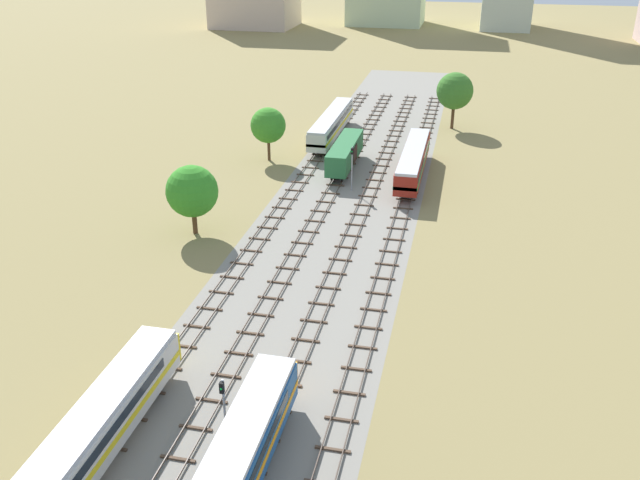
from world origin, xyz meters
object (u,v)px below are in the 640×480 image
diesel_railcar_centre_left_nearest (229,477)px  signal_post_near (224,402)px  diesel_railcar_centre_mid (413,160)px  signal_post_nearest (352,163)px  diesel_railcar_far_left_near (92,434)px  passenger_coach_far_left_far (331,123)px  freight_boxcar_left_midfar (345,152)px

diesel_railcar_centre_left_nearest → signal_post_near: (-2.38, 5.67, 0.50)m
diesel_railcar_centre_mid → signal_post_nearest: signal_post_nearest is taller
diesel_railcar_far_left_near → passenger_coach_far_left_far: same height
diesel_railcar_centre_mid → freight_boxcar_left_midfar: (-9.52, 1.71, -0.15)m
diesel_railcar_centre_left_nearest → passenger_coach_far_left_far: bearing=97.3°
diesel_railcar_centre_mid → freight_boxcar_left_midfar: diesel_railcar_centre_mid is taller
freight_boxcar_left_midfar → signal_post_near: (2.38, -55.17, 0.64)m
signal_post_nearest → signal_post_near: 47.15m
diesel_railcar_far_left_near → signal_post_nearest: bearing=82.1°
diesel_railcar_centre_left_nearest → passenger_coach_far_left_far: (-9.53, 74.56, 0.02)m
diesel_railcar_centre_mid → signal_post_near: signal_post_near is taller
signal_post_nearest → signal_post_near: signal_post_nearest is taller
diesel_railcar_centre_mid → signal_post_nearest: bearing=-138.6°
freight_boxcar_left_midfar → diesel_railcar_far_left_near: bearing=-94.6°
diesel_railcar_far_left_near → freight_boxcar_left_midfar: 59.48m
diesel_railcar_centre_left_nearest → signal_post_nearest: size_ratio=3.53×
diesel_railcar_centre_left_nearest → diesel_railcar_centre_mid: size_ratio=1.00×
diesel_railcar_centre_mid → passenger_coach_far_left_far: size_ratio=0.93×
diesel_railcar_centre_left_nearest → diesel_railcar_centre_mid: bearing=85.4°
diesel_railcar_centre_mid → freight_boxcar_left_midfar: 9.67m
signal_post_nearest → diesel_railcar_centre_mid: bearing=41.4°
passenger_coach_far_left_far → signal_post_nearest: (7.15, -21.74, 1.05)m
diesel_railcar_centre_left_nearest → signal_post_near: bearing=112.8°
passenger_coach_far_left_far → diesel_railcar_centre_left_nearest: bearing=-82.7°
diesel_railcar_centre_left_nearest → passenger_coach_far_left_far: 75.17m
diesel_railcar_centre_left_nearest → signal_post_near: 6.17m
passenger_coach_far_left_far → signal_post_near: size_ratio=4.56×
passenger_coach_far_left_far → signal_post_nearest: bearing=-71.8°
diesel_railcar_centre_left_nearest → diesel_railcar_far_left_near: (-9.53, 1.56, 0.00)m
diesel_railcar_centre_left_nearest → signal_post_nearest: 52.89m
freight_boxcar_left_midfar → signal_post_near: signal_post_near is taller
diesel_railcar_far_left_near → passenger_coach_far_left_far: (0.00, 73.01, 0.02)m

